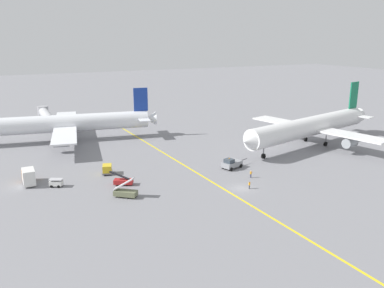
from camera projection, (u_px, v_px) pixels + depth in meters
name	position (u px, v px, depth m)	size (l,w,h in m)	color
ground_plane	(241.00, 188.00, 82.70)	(600.00, 600.00, 0.00)	gray
taxiway_stripe	(203.00, 177.00, 89.76)	(0.50, 120.00, 0.01)	yellow
airliner_at_gate_left	(57.00, 124.00, 118.82)	(60.51, 46.45, 15.30)	white
airliner_being_pushed	(311.00, 127.00, 114.27)	(54.57, 42.64, 16.85)	white
pushback_tug	(232.00, 164.00, 95.15)	(8.27, 4.15, 2.82)	gray
gse_belt_loader_portside	(123.00, 181.00, 84.55)	(4.93, 3.46, 3.02)	red
gse_baggage_cart_trailing	(56.00, 183.00, 83.47)	(3.15, 2.70, 1.71)	silver
gse_catering_truck_tall	(29.00, 176.00, 84.75)	(2.41, 5.84, 3.50)	orange
gse_container_dolly_flat	(107.00, 169.00, 91.24)	(3.00, 3.69, 2.15)	slate
gse_stair_truck_yellow	(125.00, 192.00, 78.08)	(4.75, 4.40, 4.06)	#666B4C
ground_crew_ramp_agent_by_cones	(249.00, 185.00, 82.31)	(0.49, 0.36, 1.58)	#4C4C51
ground_crew_wing_walker_right	(251.00, 174.00, 88.84)	(0.40, 0.43, 1.68)	#2D3351
jet_bridge	(45.00, 114.00, 139.25)	(3.84, 19.84, 6.13)	#B7B7BC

